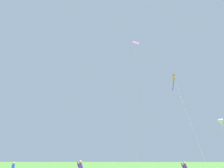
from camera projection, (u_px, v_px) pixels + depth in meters
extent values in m
cube|color=orange|center=(173.00, 76.00, 34.04)|extent=(0.43, 0.45, 0.47)
cube|color=orange|center=(174.00, 80.00, 33.84)|extent=(0.43, 0.45, 0.47)
cylinder|color=#3F382D|center=(174.00, 78.00, 33.94)|extent=(0.03, 0.03, 0.89)
cylinder|color=black|center=(173.00, 85.00, 33.56)|extent=(0.39, 0.08, 1.63)
cylinder|color=silver|center=(188.00, 117.00, 27.54)|extent=(0.70, 8.95, 13.32)
cube|color=purple|center=(136.00, 43.00, 45.38)|extent=(1.50, 0.72, 1.16)
cylinder|color=#3F382D|center=(136.00, 43.00, 45.38)|extent=(1.02, 0.37, 0.58)
cylinder|color=yellow|center=(136.00, 48.00, 45.09)|extent=(0.07, 0.21, 1.36)
cylinder|color=silver|center=(136.00, 97.00, 38.88)|extent=(0.91, 5.70, 23.92)
cone|color=white|center=(219.00, 121.00, 37.66)|extent=(1.16, 1.13, 1.09)
cylinder|color=yellow|center=(221.00, 126.00, 37.18)|extent=(0.34, 0.41, 1.26)
cube|color=purple|center=(80.00, 168.00, 16.26)|extent=(0.25, 0.24, 0.61)
cylinder|color=purple|center=(78.00, 166.00, 16.28)|extent=(0.29, 0.16, 0.57)
cylinder|color=purple|center=(82.00, 166.00, 16.34)|extent=(0.29, 0.16, 0.57)
sphere|color=tan|center=(80.00, 162.00, 16.39)|extent=(0.23, 0.23, 0.23)
cylinder|color=purple|center=(183.00, 167.00, 15.57)|extent=(0.27, 0.09, 0.55)
cylinder|color=purple|center=(187.00, 167.00, 15.54)|extent=(0.27, 0.09, 0.55)
sphere|color=tan|center=(184.00, 163.00, 15.64)|extent=(0.21, 0.21, 0.21)
cube|color=blue|center=(13.00, 168.00, 18.34)|extent=(0.18, 0.19, 0.57)
cylinder|color=blue|center=(14.00, 166.00, 18.50)|extent=(0.08, 0.26, 0.53)
cylinder|color=blue|center=(13.00, 166.00, 18.28)|extent=(0.08, 0.26, 0.53)
sphere|color=tan|center=(14.00, 163.00, 18.47)|extent=(0.21, 0.21, 0.21)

